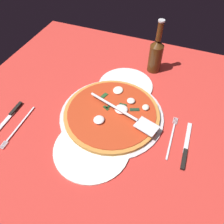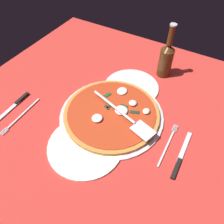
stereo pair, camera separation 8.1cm
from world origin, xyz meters
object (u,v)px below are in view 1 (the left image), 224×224
(dinner_plate_right, at_px, (92,149))
(dinner_plate_left, at_px, (125,86))
(pizza, at_px, (112,112))
(pizza_server, at_px, (125,113))
(place_setting_near, at_px, (14,121))
(place_setting_far, at_px, (178,144))
(beer_bottle, at_px, (156,54))

(dinner_plate_right, bearing_deg, dinner_plate_left, 179.61)
(pizza, xyz_separation_m, pizza_server, (0.01, 0.05, 0.02))
(dinner_plate_left, relative_size, place_setting_near, 1.09)
(pizza_server, xyz_separation_m, place_setting_far, (0.03, 0.20, -0.04))
(dinner_plate_left, bearing_deg, dinner_plate_right, -0.39)
(place_setting_far, height_order, beer_bottle, beer_bottle)
(dinner_plate_right, xyz_separation_m, place_setting_near, (-0.00, -0.31, -0.00))
(place_setting_near, bearing_deg, pizza, 114.83)
(pizza_server, relative_size, place_setting_near, 1.36)
(pizza_server, bearing_deg, place_setting_far, 8.80)
(dinner_plate_left, bearing_deg, place_setting_near, -43.66)
(dinner_plate_right, bearing_deg, pizza, 176.79)
(dinner_plate_left, distance_m, pizza_server, 0.19)
(pizza, xyz_separation_m, beer_bottle, (-0.32, 0.07, 0.07))
(pizza, bearing_deg, beer_bottle, 166.78)
(dinner_plate_right, bearing_deg, place_setting_far, 115.26)
(dinner_plate_right, height_order, place_setting_near, place_setting_near)
(dinner_plate_left, height_order, place_setting_near, place_setting_near)
(dinner_plate_left, bearing_deg, beer_bottle, 151.26)
(dinner_plate_right, distance_m, pizza_server, 0.17)
(pizza, distance_m, beer_bottle, 0.33)
(dinner_plate_left, relative_size, beer_bottle, 0.96)
(dinner_plate_right, bearing_deg, pizza_server, 158.59)
(dinner_plate_left, height_order, beer_bottle, beer_bottle)
(dinner_plate_left, xyz_separation_m, dinner_plate_right, (0.33, -0.00, 0.00))
(place_setting_near, bearing_deg, pizza_server, 110.46)
(dinner_plate_right, relative_size, place_setting_near, 1.21)
(dinner_plate_right, relative_size, beer_bottle, 1.07)
(pizza, height_order, place_setting_far, pizza)
(place_setting_near, relative_size, beer_bottle, 0.88)
(dinner_plate_right, distance_m, place_setting_near, 0.31)
(dinner_plate_left, height_order, pizza, pizza)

